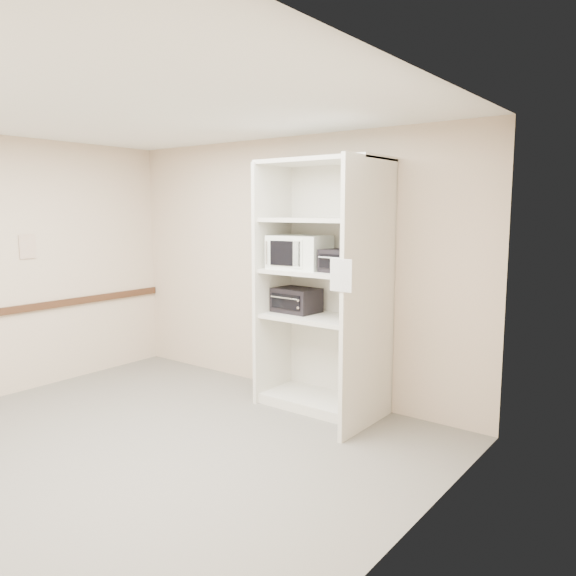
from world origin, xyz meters
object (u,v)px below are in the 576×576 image
Objects in this scene: microwave at (300,252)px; toaster_oven_lower at (297,300)px; shelving_unit at (326,295)px; toaster_oven_upper at (342,261)px.

microwave is 0.50m from toaster_oven_lower.
microwave is (-0.31, -0.01, 0.40)m from shelving_unit.
toaster_oven_upper reaches higher than toaster_oven_lower.
shelving_unit reaches higher than toaster_oven_lower.
microwave is 1.48× the size of toaster_oven_upper.
shelving_unit is 5.54× the size of toaster_oven_lower.
toaster_oven_upper is 0.84× the size of toaster_oven_lower.
toaster_oven_lower is (-0.59, 0.08, -0.43)m from toaster_oven_upper.
toaster_oven_upper is at bearing -8.90° from microwave.
toaster_oven_lower is (-0.08, 0.05, -0.49)m from microwave.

